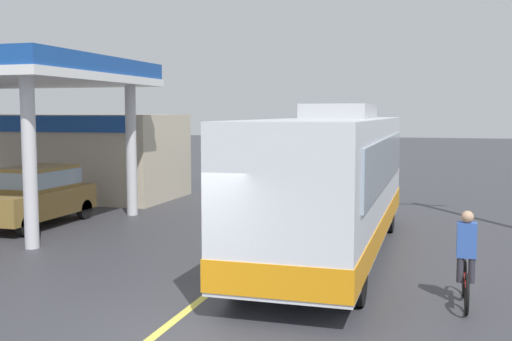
{
  "coord_description": "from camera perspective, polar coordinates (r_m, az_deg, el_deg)",
  "views": [
    {
      "loc": [
        4.17,
        -9.09,
        3.47
      ],
      "look_at": [
        -1.5,
        10.0,
        1.6
      ],
      "focal_mm": 43.27,
      "sensor_mm": 36.0,
      "label": 1
    }
  ],
  "objects": [
    {
      "name": "minibus_opposing_lane",
      "position": [
        28.89,
        4.05,
        1.38
      ],
      "size": [
        2.04,
        6.13,
        2.44
      ],
      "color": "teal",
      "rests_on": "ground"
    },
    {
      "name": "gas_station_roadside",
      "position": [
        24.39,
        -17.53,
        3.13
      ],
      "size": [
        9.1,
        11.95,
        5.1
      ],
      "color": "#194799",
      "rests_on": "ground"
    },
    {
      "name": "lane_divider_stripe",
      "position": [
        24.69,
        6.66,
        -2.74
      ],
      "size": [
        0.16,
        50.0,
        0.01
      ],
      "primitive_type": "cube",
      "color": "#D8CC4C",
      "rests_on": "ground"
    },
    {
      "name": "coach_bus_main",
      "position": [
        15.13,
        7.09,
        -1.32
      ],
      "size": [
        2.6,
        11.04,
        3.69
      ],
      "color": "silver",
      "rests_on": "ground"
    },
    {
      "name": "cyclist_on_shoulder",
      "position": [
        11.85,
        18.85,
        -8.02
      ],
      "size": [
        0.34,
        1.82,
        1.72
      ],
      "color": "black",
      "rests_on": "ground"
    },
    {
      "name": "ground",
      "position": [
        29.59,
        8.33,
        -1.43
      ],
      "size": [
        120.0,
        120.0,
        0.0
      ],
      "primitive_type": "plane",
      "color": "#38383D"
    },
    {
      "name": "car_at_pump",
      "position": [
        20.13,
        -19.59,
        -1.95
      ],
      "size": [
        1.7,
        4.2,
        1.82
      ],
      "color": "olive",
      "rests_on": "ground"
    }
  ]
}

